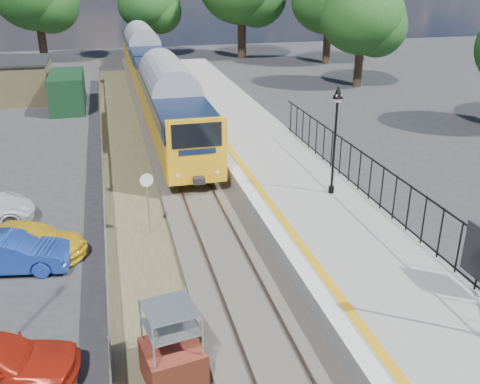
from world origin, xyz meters
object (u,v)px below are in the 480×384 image
object	(u,v)px
victorian_lamp_north	(337,116)
car_yellow	(31,241)
train	(153,70)
speed_sign	(148,194)
car_blue	(11,253)
brick_plinth	(172,346)

from	to	relation	value
victorian_lamp_north	car_yellow	world-z (taller)	victorian_lamp_north
train	speed_sign	size ratio (longest dim) A/B	15.38
train	car_yellow	bearing A→B (deg)	-105.92
victorian_lamp_north	speed_sign	distance (m)	8.20
train	car_blue	xyz separation A→B (m)	(-7.43, -25.07, -1.68)
brick_plinth	speed_sign	distance (m)	8.32
victorian_lamp_north	train	size ratio (longest dim) A/B	0.11
train	car_blue	distance (m)	26.20
car_blue	car_yellow	bearing A→B (deg)	-20.42
brick_plinth	speed_sign	size ratio (longest dim) A/B	0.87
train	speed_sign	world-z (taller)	train
brick_plinth	car_yellow	bearing A→B (deg)	118.41
car_blue	brick_plinth	bearing A→B (deg)	-135.48
brick_plinth	speed_sign	world-z (taller)	speed_sign
speed_sign	car_blue	bearing A→B (deg)	-175.66
brick_plinth	car_yellow	size ratio (longest dim) A/B	0.56
victorian_lamp_north	train	world-z (taller)	victorian_lamp_north
train	victorian_lamp_north	bearing A→B (deg)	-77.16
speed_sign	car_blue	world-z (taller)	speed_sign
car_blue	victorian_lamp_north	bearing A→B (deg)	-72.16
victorian_lamp_north	speed_sign	size ratio (longest dim) A/B	1.73
car_blue	car_yellow	distance (m)	1.09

